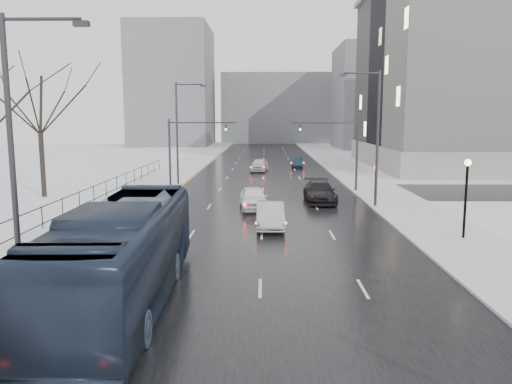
# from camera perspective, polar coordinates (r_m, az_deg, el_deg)

# --- Properties ---
(road) EXTENTS (16.00, 150.00, 0.04)m
(road) POSITION_cam_1_polar(r_m,az_deg,el_deg) (57.08, 0.84, 1.84)
(road) COLOR black
(road) RESTS_ON ground
(cross_road) EXTENTS (130.00, 10.00, 0.04)m
(cross_road) POSITION_cam_1_polar(r_m,az_deg,el_deg) (45.18, 0.79, 0.07)
(cross_road) COLOR black
(cross_road) RESTS_ON ground
(sidewalk_left) EXTENTS (5.00, 150.00, 0.16)m
(sidewalk_left) POSITION_cam_1_polar(r_m,az_deg,el_deg) (58.06, -9.58, 1.89)
(sidewalk_left) COLOR silver
(sidewalk_left) RESTS_ON ground
(sidewalk_right) EXTENTS (5.00, 150.00, 0.16)m
(sidewalk_right) POSITION_cam_1_polar(r_m,az_deg,el_deg) (58.00, 11.28, 1.84)
(sidewalk_right) COLOR silver
(sidewalk_right) RESTS_ON ground
(park_strip) EXTENTS (14.00, 150.00, 0.12)m
(park_strip) POSITION_cam_1_polar(r_m,az_deg,el_deg) (60.53, -18.46, 1.82)
(park_strip) COLOR white
(park_strip) RESTS_ON ground
(tree_park_e) EXTENTS (9.45, 9.45, 13.50)m
(tree_park_e) POSITION_cam_1_polar(r_m,az_deg,el_deg) (45.14, -23.01, -0.64)
(tree_park_e) COLOR black
(tree_park_e) RESTS_ON ground
(iron_fence) EXTENTS (0.06, 70.00, 1.30)m
(iron_fence) POSITION_cam_1_polar(r_m,az_deg,el_deg) (30.31, -24.80, -3.19)
(iron_fence) COLOR black
(iron_fence) RESTS_ON sidewalk_left
(streetlight_r_mid) EXTENTS (2.95, 0.25, 10.00)m
(streetlight_r_mid) POSITION_cam_1_polar(r_m,az_deg,el_deg) (37.57, 13.41, 6.71)
(streetlight_r_mid) COLOR #2D2D33
(streetlight_r_mid) RESTS_ON ground
(streetlight_l_near) EXTENTS (2.95, 0.25, 10.00)m
(streetlight_l_near) POSITION_cam_1_polar(r_m,az_deg,el_deg) (18.69, -25.57, 4.55)
(streetlight_l_near) COLOR #2D2D33
(streetlight_l_near) RESTS_ON ground
(streetlight_l_far) EXTENTS (2.95, 0.25, 10.00)m
(streetlight_l_far) POSITION_cam_1_polar(r_m,az_deg,el_deg) (49.41, -8.76, 7.22)
(streetlight_l_far) COLOR #2D2D33
(streetlight_l_far) RESTS_ON ground
(lamppost_r_mid) EXTENTS (0.36, 0.36, 4.28)m
(lamppost_r_mid) POSITION_cam_1_polar(r_m,az_deg,el_deg) (29.04, 22.91, 0.52)
(lamppost_r_mid) COLOR black
(lamppost_r_mid) RESTS_ON sidewalk_right
(mast_signal_right) EXTENTS (6.10, 0.33, 6.50)m
(mast_signal_right) POSITION_cam_1_polar(r_m,az_deg,el_deg) (45.33, 10.14, 5.16)
(mast_signal_right) COLOR #2D2D33
(mast_signal_right) RESTS_ON ground
(mast_signal_left) EXTENTS (6.10, 0.33, 6.50)m
(mast_signal_left) POSITION_cam_1_polar(r_m,az_deg,el_deg) (45.38, -8.52, 5.21)
(mast_signal_left) COLOR #2D2D33
(mast_signal_left) RESTS_ON ground
(no_uturn_sign) EXTENTS (0.60, 0.06, 2.70)m
(no_uturn_sign) POSITION_cam_1_polar(r_m,az_deg,el_deg) (41.91, 13.47, 2.32)
(no_uturn_sign) COLOR #2D2D33
(no_uturn_sign) RESTS_ON sidewalk_right
(bldg_far_right) EXTENTS (24.00, 20.00, 22.00)m
(bldg_far_right) POSITION_cam_1_polar(r_m,az_deg,el_deg) (115.19, 15.26, 10.37)
(bldg_far_right) COLOR slate
(bldg_far_right) RESTS_ON ground
(bldg_far_left) EXTENTS (18.00, 22.00, 28.00)m
(bldg_far_left) POSITION_cam_1_polar(r_m,az_deg,el_deg) (123.91, -9.49, 11.79)
(bldg_far_left) COLOR slate
(bldg_far_left) RESTS_ON ground
(bldg_far_center) EXTENTS (30.00, 18.00, 18.00)m
(bldg_far_center) POSITION_cam_1_polar(r_m,az_deg,el_deg) (136.77, 2.66, 9.47)
(bldg_far_center) COLOR slate
(bldg_far_center) RESTS_ON ground
(bus) EXTENTS (3.52, 13.26, 3.67)m
(bus) POSITION_cam_1_polar(r_m,az_deg,el_deg) (18.32, -14.87, -6.86)
(bus) COLOR #222D42
(bus) RESTS_ON road
(sedan_center_near) EXTENTS (2.40, 4.94, 1.63)m
(sedan_center_near) POSITION_cam_1_polar(r_m,az_deg,el_deg) (36.26, -0.29, -0.68)
(sedan_center_near) COLOR white
(sedan_center_near) RESTS_ON road
(sedan_right_near) EXTENTS (1.69, 4.70, 1.54)m
(sedan_right_near) POSITION_cam_1_polar(r_m,az_deg,el_deg) (30.08, 1.63, -2.67)
(sedan_right_near) COLOR #B0B2B5
(sedan_right_near) RESTS_ON road
(sedan_right_far) EXTENTS (2.37, 5.63, 1.62)m
(sedan_right_far) POSITION_cam_1_polar(r_m,az_deg,el_deg) (39.51, 7.30, 0.01)
(sedan_right_far) COLOR black
(sedan_right_far) RESTS_ON road
(sedan_center_far) EXTENTS (2.39, 4.91, 1.61)m
(sedan_center_far) POSITION_cam_1_polar(r_m,az_deg,el_deg) (61.80, 0.40, 3.12)
(sedan_center_far) COLOR silver
(sedan_center_far) RESTS_ON road
(sedan_right_distant) EXTENTS (1.57, 4.15, 1.35)m
(sedan_right_distant) POSITION_cam_1_polar(r_m,az_deg,el_deg) (67.32, 4.71, 3.42)
(sedan_right_distant) COLOR #122536
(sedan_right_distant) RESTS_ON road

